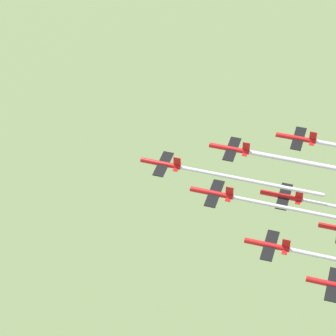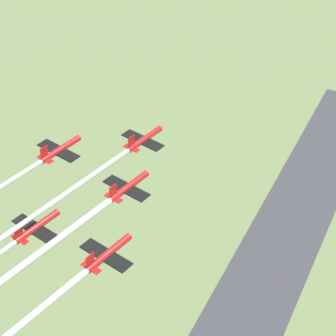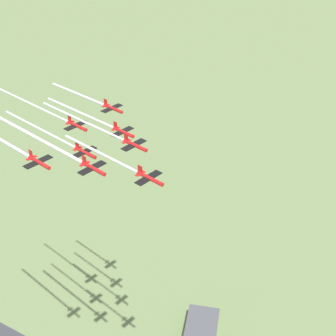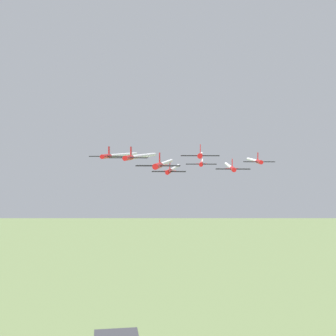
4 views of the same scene
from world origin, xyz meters
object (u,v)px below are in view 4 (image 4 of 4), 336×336
(jet_3, at_px, (233,169))
(jet_0, at_px, (158,166))
(jet_1, at_px, (200,155))
(jet_5, at_px, (106,156))
(jet_6, at_px, (259,162))
(jet_7, at_px, (201,164))
(jet_2, at_px, (129,158))
(jet_4, at_px, (169,171))

(jet_3, bearing_deg, jet_0, 59.53)
(jet_0, xyz_separation_m, jet_1, (-14.68, -8.07, 1.83))
(jet_5, bearing_deg, jet_6, -161.22)
(jet_7, bearing_deg, jet_2, 59.53)
(jet_0, height_order, jet_6, jet_0)
(jet_1, distance_m, jet_3, 17.17)
(jet_0, xyz_separation_m, jet_5, (-0.16, -33.50, 1.36))
(jet_7, bearing_deg, jet_3, 120.47)
(jet_2, bearing_deg, jet_4, -120.47)
(jet_0, bearing_deg, jet_1, -120.47)
(jet_5, xyz_separation_m, jet_7, (-29.28, 0.62, -2.54))
(jet_0, bearing_deg, jet_6, -120.47)
(jet_4, xyz_separation_m, jet_6, (-29.28, 0.62, 2.24))
(jet_2, xyz_separation_m, jet_5, (-0.08, -16.75, 0.06))
(jet_5, height_order, jet_7, jet_5)
(jet_0, distance_m, jet_6, 50.26)
(jet_0, distance_m, jet_7, 44.16)
(jet_1, height_order, jet_4, jet_1)
(jet_2, height_order, jet_7, jet_2)
(jet_2, bearing_deg, jet_6, -139.64)
(jet_3, distance_m, jet_5, 34.14)
(jet_6, bearing_deg, jet_2, 40.36)
(jet_2, relative_size, jet_3, 1.00)
(jet_2, relative_size, jet_6, 1.00)
(jet_5, xyz_separation_m, jet_6, (-43.88, 9.30, -1.80))
(jet_4, relative_size, jet_7, 1.00)
(jet_1, distance_m, jet_6, 33.58)
(jet_2, bearing_deg, jet_7, -120.47)
(jet_4, xyz_separation_m, jet_5, (14.60, -8.68, 4.04))
(jet_0, xyz_separation_m, jet_4, (-14.76, -24.82, -2.68))
(jet_1, distance_m, jet_4, 17.35)
(jet_0, height_order, jet_2, jet_2)
(jet_0, distance_m, jet_4, 29.00)
(jet_2, distance_m, jet_5, 16.75)
(jet_0, xyz_separation_m, jet_6, (-44.05, -24.20, -0.44))
(jet_7, bearing_deg, jet_6, -180.00)
(jet_3, height_order, jet_5, jet_5)
(jet_3, relative_size, jet_4, 1.00)
(jet_2, bearing_deg, jet_3, -150.46)
(jet_3, relative_size, jet_6, 1.00)
(jet_1, distance_m, jet_7, 29.04)
(jet_6, bearing_deg, jet_1, 59.53)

